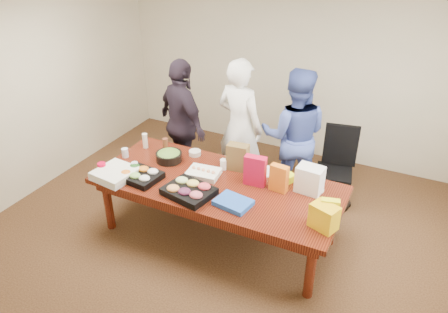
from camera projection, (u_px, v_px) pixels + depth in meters
The scene contains 36 objects.
floor at pixel (218, 235), 5.19m from camera, with size 5.50×5.00×0.02m, color #47301E.
ceiling at pixel (216, 0), 3.87m from camera, with size 5.50×5.00×0.02m, color white.
wall_back at pixel (292, 69), 6.49m from camera, with size 5.50×0.04×2.70m, color beige.
wall_front at pixel (28, 300), 2.57m from camera, with size 5.50×0.04×2.70m, color beige.
wall_left at pixel (30, 94), 5.59m from camera, with size 0.04×5.00×2.70m, color beige.
conference_table at pixel (218, 209), 5.01m from camera, with size 2.80×1.20×0.75m, color #4C1C0F.
office_chair at pixel (334, 171), 5.50m from camera, with size 0.52×0.52×1.03m, color black.
person_center at pixel (240, 127), 5.66m from camera, with size 0.68×0.45×1.87m, color white.
person_right at pixel (294, 136), 5.52m from camera, with size 0.88×0.68×1.80m, color #3D50A4.
person_left at pixel (183, 124), 5.84m from camera, with size 1.06×0.44×1.80m, color black.
veggie_tray at pixel (140, 176), 4.88m from camera, with size 0.46×0.36×0.07m, color black.
fruit_tray at pixel (189, 191), 4.60m from camera, with size 0.51×0.40×0.08m, color black.
sheet_cake at pixel (203, 173), 4.94m from camera, with size 0.37×0.28×0.06m, color white.
salad_bowl at pixel (169, 157), 5.24m from camera, with size 0.32×0.32×0.10m, color black.
chip_bag_blue at pixel (233, 203), 4.43m from camera, with size 0.36×0.27×0.05m, color blue.
chip_bag_red at pixel (255, 171), 4.71m from camera, with size 0.24×0.10×0.35m, color red.
chip_bag_yellow at pixel (329, 211), 4.13m from camera, with size 0.18×0.07×0.27m, color #FBFD15.
chip_bag_orange at pixel (279, 178), 4.61m from camera, with size 0.20×0.09×0.31m, color orange.
mayo_jar at pixel (224, 164), 5.05m from camera, with size 0.08×0.08×0.13m, color white.
mustard_bottle at pixel (232, 158), 5.15m from camera, with size 0.06×0.06×0.16m, color yellow.
dressing_bottle at pixel (166, 146), 5.35m from camera, with size 0.07×0.07×0.22m, color brown.
ranch_bottle at pixel (145, 141), 5.51m from camera, with size 0.07×0.07×0.20m, color beige.
banana_bunch at pixel (283, 175), 4.87m from camera, with size 0.26×0.15×0.09m, color #F4FF11.
bread_loaf at pixel (236, 164), 5.07m from camera, with size 0.26×0.11×0.11m, color #A4822A.
kraft_bag at pixel (238, 157), 5.00m from camera, with size 0.25×0.14×0.32m, color brown.
red_cup at pixel (102, 168), 4.97m from camera, with size 0.10×0.10×0.13m, color red.
clear_cup_a at pixel (135, 167), 5.02m from camera, with size 0.08×0.08×0.11m, color silver.
clear_cup_b at pixel (125, 153), 5.31m from camera, with size 0.08×0.08×0.11m, color silver.
pizza_box_lower at pixel (115, 175), 4.91m from camera, with size 0.42×0.42×0.05m, color white.
pizza_box_upper at pixel (115, 172), 4.88m from camera, with size 0.42×0.42×0.05m, color white.
plate_a at pixel (314, 189), 4.70m from camera, with size 0.23×0.23×0.01m, color white.
plate_b at pixel (267, 171), 5.02m from camera, with size 0.26×0.26×0.02m, color white.
dip_bowl_a at pixel (260, 171), 4.99m from camera, with size 0.17×0.17×0.07m, color silver.
dip_bowl_b at pixel (195, 153), 5.37m from camera, with size 0.15×0.15×0.06m, color beige.
grocery_bag_white at pixel (310, 179), 4.60m from camera, with size 0.28×0.20×0.30m, color white.
grocery_bag_yellow at pixel (324, 217), 4.06m from camera, with size 0.25×0.17×0.25m, color yellow.
Camera 1 is at (1.86, -3.62, 3.36)m, focal length 34.29 mm.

